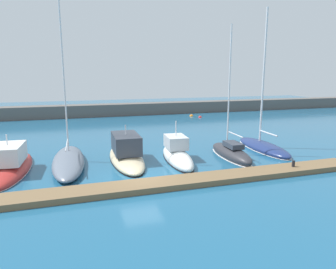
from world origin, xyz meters
The scene contains 12 objects.
ground_plane centered at (0.00, 0.00, 0.00)m, with size 120.00×120.00×0.00m, color #1E567A.
dock_pier centered at (0.00, -1.76, 0.18)m, with size 29.29×1.79×0.35m, color brown.
breakwater_seawall centered at (0.00, 30.38, 0.92)m, with size 108.00×2.65×1.84m, color #5B5651.
motorboat_red_second centered at (-8.11, 4.10, 0.42)m, with size 2.83×8.30×3.08m.
sailboat_slate_third centered at (-4.38, 4.34, 0.38)m, with size 2.46×8.92×15.13m.
motorboat_sand_fourth centered at (-0.17, 4.42, 0.54)m, with size 2.60×8.45×3.12m.
motorboat_white_fifth centered at (3.53, 3.18, 0.45)m, with size 2.28×6.66×3.40m.
sailboat_charcoal_sixth centered at (7.99, 2.86, 0.36)m, with size 2.06×6.25×10.55m.
sailboat_navy_seventh centered at (11.94, 4.25, 0.30)m, with size 2.65×7.60×12.18m.
mooring_buoy_red centered at (14.64, 24.15, 0.00)m, with size 0.51×0.51×0.51m, color red.
mooring_buoy_orange centered at (13.90, 25.84, 0.00)m, with size 0.58×0.58×0.58m, color orange.
dock_bollard centered at (10.15, -1.76, 0.57)m, with size 0.20×0.20×0.44m, color black.
Camera 1 is at (-4.03, -18.14, 6.57)m, focal length 32.73 mm.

